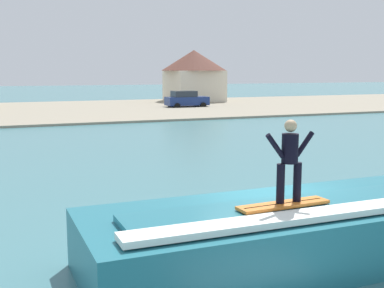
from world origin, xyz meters
name	(u,v)px	position (x,y,z in m)	size (l,w,h in m)	color
ground_plane	(261,239)	(0.00, 0.00, 0.00)	(260.00, 260.00, 0.00)	#3F757C
wave_crest	(298,231)	(0.04, -1.44, 0.64)	(9.01, 3.10, 1.36)	#226A7A
surfboard	(283,205)	(-0.63, -1.87, 1.39)	(1.94, 0.51, 0.06)	orange
surfer	(290,157)	(-0.49, -1.83, 2.32)	(1.08, 0.32, 1.61)	black
shoreline_bank	(54,111)	(0.00, 40.28, 0.09)	(120.00, 27.18, 0.17)	gray
car_far_shore	(186,99)	(13.66, 39.26, 0.95)	(4.55, 2.19, 1.86)	navy
house_gabled_white	(194,73)	(18.19, 48.03, 3.70)	(8.28, 8.28, 6.57)	beige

